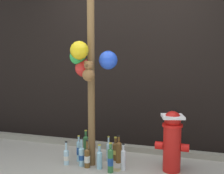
{
  "coord_description": "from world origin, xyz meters",
  "views": [
    {
      "loc": [
        1.12,
        -2.89,
        1.44
      ],
      "look_at": [
        0.03,
        0.5,
        1.02
      ],
      "focal_mm": 46.95,
      "sensor_mm": 36.0,
      "label": 1
    }
  ],
  "objects": [
    {
      "name": "bottle_9",
      "position": [
        -0.56,
        0.4,
        0.11
      ],
      "size": [
        0.07,
        0.07,
        0.31
      ],
      "color": "#B2DBEA",
      "rests_on": "ground_plane"
    },
    {
      "name": "bottle_5",
      "position": [
        -0.26,
        0.39,
        0.13
      ],
      "size": [
        0.07,
        0.07,
        0.35
      ],
      "color": "brown",
      "rests_on": "ground_plane"
    },
    {
      "name": "bottle_0",
      "position": [
        -0.41,
        0.71,
        0.17
      ],
      "size": [
        0.07,
        0.07,
        0.39
      ],
      "color": "#337038",
      "rests_on": "ground_plane"
    },
    {
      "name": "bottle_11",
      "position": [
        -0.08,
        0.69,
        0.14
      ],
      "size": [
        0.06,
        0.06,
        0.34
      ],
      "color": "#B2DBEA",
      "rests_on": "ground_plane"
    },
    {
      "name": "bottle_4",
      "position": [
        0.06,
        0.34,
        0.15
      ],
      "size": [
        0.07,
        0.07,
        0.37
      ],
      "color": "#337038",
      "rests_on": "ground_plane"
    },
    {
      "name": "bottle_8",
      "position": [
        0.19,
        0.46,
        0.14
      ],
      "size": [
        0.06,
        0.06,
        0.33
      ],
      "color": "silver",
      "rests_on": "ground_plane"
    },
    {
      "name": "bottle_1",
      "position": [
        -0.35,
        0.42,
        0.13
      ],
      "size": [
        0.08,
        0.08,
        0.36
      ],
      "color": "#93CCE0",
      "rests_on": "ground_plane"
    },
    {
      "name": "bottle_3",
      "position": [
        -0.1,
        0.41,
        0.13
      ],
      "size": [
        0.07,
        0.07,
        0.31
      ],
      "color": "#93CCE0",
      "rests_on": "ground_plane"
    },
    {
      "name": "bottle_2",
      "position": [
        0.0,
        0.75,
        0.13
      ],
      "size": [
        0.08,
        0.08,
        0.32
      ],
      "color": "brown",
      "rests_on": "ground_plane"
    },
    {
      "name": "litter_1",
      "position": [
        0.11,
        0.42,
        0.0
      ],
      "size": [
        0.11,
        0.1,
        0.01
      ],
      "primitive_type": "cube",
      "rotation": [
        0.0,
        0.0,
        3.09
      ],
      "color": "tan",
      "rests_on": "ground_plane"
    },
    {
      "name": "bottle_10",
      "position": [
        -0.45,
        0.56,
        0.15
      ],
      "size": [
        0.06,
        0.06,
        0.35
      ],
      "color": "#93CCE0",
      "rests_on": "ground_plane"
    },
    {
      "name": "building_wall",
      "position": [
        0.0,
        1.57,
        1.9
      ],
      "size": [
        10.0,
        0.2,
        3.8
      ],
      "color": "black",
      "rests_on": "ground_plane"
    },
    {
      "name": "bottle_7",
      "position": [
        -0.34,
        0.63,
        0.11
      ],
      "size": [
        0.08,
        0.08,
        0.31
      ],
      "color": "silver",
      "rests_on": "ground_plane"
    },
    {
      "name": "memorial_post",
      "position": [
        -0.25,
        0.48,
        1.56
      ],
      "size": [
        0.61,
        0.43,
        2.84
      ],
      "color": "brown",
      "rests_on": "ground_plane"
    },
    {
      "name": "fire_hydrant",
      "position": [
        0.76,
        0.61,
        0.39
      ],
      "size": [
        0.41,
        0.32,
        0.75
      ],
      "color": "red",
      "rests_on": "ground_plane"
    },
    {
      "name": "curb_strip",
      "position": [
        0.0,
        1.18,
        0.04
      ],
      "size": [
        8.0,
        0.12,
        0.08
      ],
      "primitive_type": "cube",
      "color": "gray",
      "rests_on": "ground_plane"
    },
    {
      "name": "bottle_6",
      "position": [
        0.07,
        0.68,
        0.15
      ],
      "size": [
        0.08,
        0.08,
        0.36
      ],
      "color": "brown",
      "rests_on": "ground_plane"
    }
  ]
}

